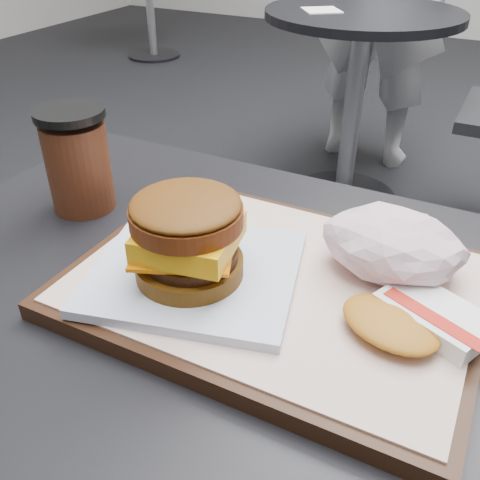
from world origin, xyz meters
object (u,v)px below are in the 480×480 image
at_px(breakfast_sandwich, 190,246).
at_px(neighbor_table, 358,67).
at_px(serving_tray, 274,285).
at_px(hash_brown, 414,319).
at_px(coffee_cup, 78,162).
at_px(crumpled_wrapper, 393,245).
at_px(customer_table, 233,440).

xyz_separation_m(breakfast_sandwich, neighbor_table, (-0.31, 1.64, -0.28)).
bearing_deg(neighbor_table, serving_tray, -76.94).
relative_size(breakfast_sandwich, hash_brown, 1.69).
bearing_deg(hash_brown, serving_tray, 174.88).
bearing_deg(hash_brown, coffee_cup, 171.43).
relative_size(hash_brown, coffee_cup, 1.07).
height_order(crumpled_wrapper, neighbor_table, crumpled_wrapper).
bearing_deg(crumpled_wrapper, breakfast_sandwich, -147.62).
relative_size(customer_table, breakfast_sandwich, 3.54).
bearing_deg(crumpled_wrapper, hash_brown, -62.35).
xyz_separation_m(customer_table, breakfast_sandwich, (-0.04, 0.01, 0.24)).
bearing_deg(serving_tray, customer_table, -115.97).
relative_size(serving_tray, crumpled_wrapper, 2.88).
xyz_separation_m(hash_brown, coffee_cup, (-0.41, 0.06, 0.03)).
xyz_separation_m(serving_tray, neighbor_table, (-0.37, 1.60, -0.23)).
bearing_deg(serving_tray, coffee_cup, 169.81).
bearing_deg(customer_table, neighbor_table, 101.98).
height_order(breakfast_sandwich, crumpled_wrapper, breakfast_sandwich).
height_order(coffee_cup, neighbor_table, coffee_cup).
height_order(customer_table, breakfast_sandwich, breakfast_sandwich).
xyz_separation_m(serving_tray, coffee_cup, (-0.28, 0.05, 0.05)).
distance_m(breakfast_sandwich, hash_brown, 0.20).
bearing_deg(hash_brown, crumpled_wrapper, 117.65).
bearing_deg(breakfast_sandwich, neighbor_table, 100.51).
bearing_deg(neighbor_table, crumpled_wrapper, -73.19).
bearing_deg(crumpled_wrapper, customer_table, -137.20).
distance_m(customer_table, crumpled_wrapper, 0.28).
height_order(serving_tray, neighbor_table, serving_tray).
xyz_separation_m(breakfast_sandwich, coffee_cup, (-0.21, 0.09, 0.00)).
bearing_deg(neighbor_table, breakfast_sandwich, -79.49).
bearing_deg(customer_table, breakfast_sandwich, 173.17).
bearing_deg(serving_tray, neighbor_table, 103.06).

